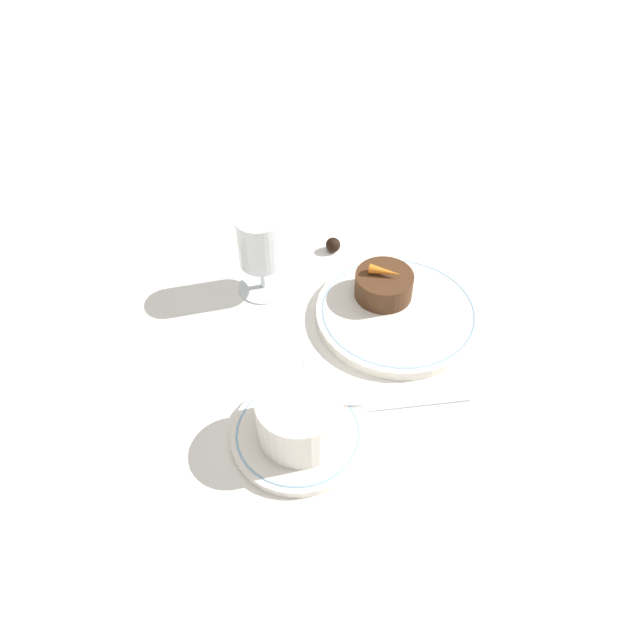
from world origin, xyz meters
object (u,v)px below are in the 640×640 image
Objects in this scene: wine_glass at (260,247)px; dessert_cake at (382,285)px; fork at (373,408)px; dinner_plate at (398,313)px; coffee_cup at (299,416)px.

wine_glass is 1.52× the size of dessert_cake.
fork is at bearing -140.74° from wine_glass.
dinner_plate is at bearing -102.61° from wine_glass.
dessert_cake reaches higher than dinner_plate.
wine_glass is 0.27m from fork.
wine_glass is at bearing 77.39° from dinner_plate.
fork is 2.40× the size of dessert_cake.
dinner_plate is 0.04m from dessert_cake.
wine_glass reaches higher than dessert_cake.
dinner_plate is 0.16m from fork.
dinner_plate is 0.20m from wine_glass.
fork is (0.05, -0.08, -0.04)m from coffee_cup.
wine_glass is 0.63× the size of fork.
dessert_cake is at bearing -20.40° from coffee_cup.
dessert_cake is (0.18, -0.00, 0.03)m from fork.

